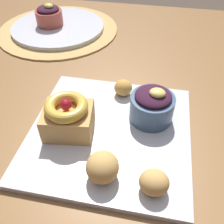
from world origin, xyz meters
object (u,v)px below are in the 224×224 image
object	(u,v)px
back_plate	(58,27)
fritter_back	(123,88)
cake_slice	(68,117)
fritter_front	(154,182)
back_ramekin	(49,16)
berry_ramekin	(152,105)
fritter_middle	(103,167)
front_plate	(110,132)

from	to	relation	value
back_plate	fritter_back	bearing A→B (deg)	-48.82
cake_slice	back_plate	world-z (taller)	cake_slice
fritter_front	back_ramekin	size ratio (longest dim) A/B	0.56
berry_ramekin	fritter_middle	world-z (taller)	berry_ramekin
berry_ramekin	fritter_front	size ratio (longest dim) A/B	1.84
fritter_back	back_plate	world-z (taller)	fritter_back
fritter_front	back_plate	xyz separation A→B (m)	(-0.34, 0.51, -0.02)
fritter_middle	fritter_front	bearing A→B (deg)	-5.72
fritter_back	cake_slice	bearing A→B (deg)	-122.92
fritter_front	cake_slice	bearing A→B (deg)	150.30
back_plate	back_ramekin	world-z (taller)	back_ramekin
berry_ramekin	back_plate	xyz separation A→B (m)	(-0.32, 0.36, -0.03)
cake_slice	fritter_middle	bearing A→B (deg)	-45.73
fritter_middle	back_ramekin	distance (m)	0.58
cake_slice	back_ramekin	world-z (taller)	cake_slice
berry_ramekin	back_ramekin	distance (m)	0.49
front_plate	fritter_middle	xyz separation A→B (m)	(0.01, -0.10, 0.03)
front_plate	fritter_front	bearing A→B (deg)	-50.61
cake_slice	front_plate	bearing A→B (deg)	11.63
front_plate	cake_slice	size ratio (longest dim) A/B	3.11
berry_ramekin	cake_slice	bearing A→B (deg)	-156.67
fritter_front	fritter_back	xyz separation A→B (m)	(-0.08, 0.22, -0.00)
back_plate	berry_ramekin	bearing A→B (deg)	-47.85
fritter_back	back_plate	size ratio (longest dim) A/B	0.13
berry_ramekin	fritter_front	distance (m)	0.16
cake_slice	fritter_middle	size ratio (longest dim) A/B	1.77
cake_slice	back_plate	xyz separation A→B (m)	(-0.18, 0.42, -0.04)
fritter_front	fritter_middle	xyz separation A→B (m)	(-0.08, 0.01, 0.01)
front_plate	back_plate	size ratio (longest dim) A/B	1.03
fritter_middle	back_plate	world-z (taller)	fritter_middle
fritter_middle	front_plate	bearing A→B (deg)	94.95
front_plate	fritter_middle	bearing A→B (deg)	-85.05
cake_slice	fritter_back	distance (m)	0.15
front_plate	back_ramekin	xyz separation A→B (m)	(-0.27, 0.40, 0.04)
cake_slice	berry_ramekin	distance (m)	0.16
fritter_back	back_ramekin	xyz separation A→B (m)	(-0.28, 0.29, 0.02)
front_plate	fritter_front	size ratio (longest dim) A/B	6.53
fritter_front	fritter_back	bearing A→B (deg)	110.52
front_plate	fritter_front	world-z (taller)	fritter_front
front_plate	back_ramekin	size ratio (longest dim) A/B	3.63
berry_ramekin	back_plate	bearing A→B (deg)	132.15
fritter_front	back_plate	size ratio (longest dim) A/B	0.16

